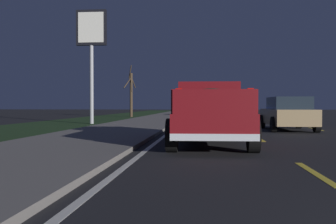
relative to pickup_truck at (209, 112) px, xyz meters
name	(u,v)px	position (x,y,z in m)	size (l,w,h in m)	color
ground	(254,121)	(17.76, -3.50, -0.98)	(144.00, 144.00, 0.00)	black
sidewalk_shoulder	(154,120)	(17.76, 3.95, -0.92)	(108.00, 4.00, 0.12)	slate
grass_verge	(90,120)	(17.76, 8.95, -0.98)	(108.00, 6.00, 0.01)	#1E3819
lane_markings	(211,119)	(21.39, -0.41, -0.98)	(108.69, 7.04, 0.01)	yellow
pickup_truck	(209,112)	(0.00, 0.00, 0.00)	(5.48, 2.38, 1.87)	maroon
sedan_blue	(208,109)	(28.42, -0.22, -0.20)	(4.40, 2.02, 1.54)	navy
sedan_tan	(288,113)	(6.93, -3.69, -0.20)	(4.43, 2.06, 1.54)	#9E845B
gas_price_sign	(91,38)	(12.12, 7.16, 4.35)	(0.27, 1.90, 7.08)	#99999E
bare_tree_far	(131,93)	(26.03, 7.33, 1.39)	(2.24, 0.91, 5.09)	#423323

